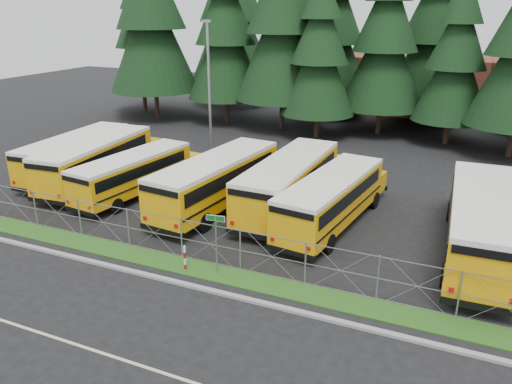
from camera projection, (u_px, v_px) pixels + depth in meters
ground at (212, 253)px, 23.83m from camera, size 120.00×120.00×0.00m
curb at (177, 282)px, 21.15m from camera, size 50.00×0.25×0.12m
grass_verge at (194, 268)px, 22.36m from camera, size 50.00×1.40×0.06m
road_lane_line at (100, 352)px, 16.96m from camera, size 50.00×0.12×0.01m
chainlink_fence at (200, 242)px, 22.63m from camera, size 44.00×0.10×2.00m
brick_building at (432, 84)px, 54.87m from camera, size 22.00×10.00×6.00m
bus_0 at (80, 155)px, 34.29m from camera, size 3.07×10.93×2.84m
bus_1 at (100, 161)px, 32.81m from camera, size 3.50×11.46×2.96m
bus_2 at (137, 175)px, 30.73m from camera, size 3.57×10.20×2.62m
bus_4 at (220, 182)px, 28.80m from camera, size 4.00×11.82×3.04m
bus_5 at (291, 184)px, 28.51m from camera, size 3.07×11.74×3.06m
bus_6 at (334, 200)px, 26.37m from camera, size 3.93×11.01×2.82m
bus_east at (480, 225)px, 22.98m from camera, size 3.24×12.23×3.18m
street_sign at (216, 232)px, 21.21m from camera, size 0.83×0.55×2.81m
striped_bollard at (185, 258)px, 22.03m from camera, size 0.11×0.11×1.20m
light_standard at (209, 85)px, 37.21m from camera, size 0.70×0.35×10.14m
conifer_0 at (140, 40)px, 53.19m from camera, size 6.90×6.90×15.26m
conifer_1 at (151, 19)px, 49.10m from camera, size 8.94×8.94×19.78m
conifer_2 at (226, 35)px, 47.71m from camera, size 7.61×7.61×16.83m
conifer_3 at (283, 22)px, 44.57m from camera, size 8.78×8.78×19.42m
conifer_4 at (319, 55)px, 42.38m from camera, size 6.46×6.46×14.29m
conifer_5 at (385, 42)px, 43.24m from camera, size 7.36×7.36×16.27m
conifer_6 at (456, 61)px, 40.28m from camera, size 6.26×6.26×13.85m
conifer_10 at (232, 12)px, 55.48m from camera, size 9.46×9.46×20.91m
conifer_11 at (335, 35)px, 49.90m from camera, size 7.51×7.51×16.61m
conifer_12 at (433, 33)px, 46.36m from camera, size 7.85×7.85×17.35m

